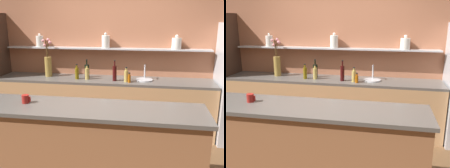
% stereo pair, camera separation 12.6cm
% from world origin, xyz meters
% --- Properties ---
extents(back_wall_unit, '(5.20, 0.28, 2.60)m').
position_xyz_m(back_wall_unit, '(-0.00, 1.60, 1.30)').
color(back_wall_unit, '#A86647').
rests_on(back_wall_unit, ground_plane).
extents(back_counter_unit, '(3.65, 0.62, 0.92)m').
position_xyz_m(back_counter_unit, '(-0.11, 1.24, 0.46)').
color(back_counter_unit, tan).
rests_on(back_counter_unit, ground_plane).
extents(island_counter, '(2.56, 0.61, 1.02)m').
position_xyz_m(island_counter, '(0.00, -0.42, 0.51)').
color(island_counter, '#99603D').
rests_on(island_counter, ground_plane).
extents(flower_vase, '(0.15, 0.15, 0.66)m').
position_xyz_m(flower_vase, '(-1.09, 1.29, 1.14)').
color(flower_vase, olive).
rests_on(flower_vase, back_counter_unit).
extents(sink_fixture, '(0.28, 0.28, 0.25)m').
position_xyz_m(sink_fixture, '(0.59, 1.25, 0.95)').
color(sink_fixture, '#B7B7BC').
rests_on(sink_fixture, back_counter_unit).
extents(bottle_oil_0, '(0.06, 0.06, 0.25)m').
position_xyz_m(bottle_oil_0, '(-0.53, 1.16, 1.02)').
color(bottle_oil_0, brown).
rests_on(bottle_oil_0, back_counter_unit).
extents(bottle_sauce_1, '(0.05, 0.05, 0.16)m').
position_xyz_m(bottle_sauce_1, '(0.36, 1.06, 0.99)').
color(bottle_sauce_1, '#9E4C0A').
rests_on(bottle_sauce_1, back_counter_unit).
extents(bottle_wine_2, '(0.07, 0.07, 0.34)m').
position_xyz_m(bottle_wine_2, '(0.11, 1.14, 1.05)').
color(bottle_wine_2, '#380C0C').
rests_on(bottle_wine_2, back_counter_unit).
extents(bottle_wine_3, '(0.08, 0.08, 0.31)m').
position_xyz_m(bottle_wine_3, '(-0.40, 1.32, 1.04)').
color(bottle_wine_3, black).
rests_on(bottle_wine_3, back_counter_unit).
extents(bottle_spirit_4, '(0.07, 0.07, 0.24)m').
position_xyz_m(bottle_spirit_4, '(0.30, 1.11, 1.02)').
color(bottle_spirit_4, tan).
rests_on(bottle_spirit_4, back_counter_unit).
extents(bottle_spirit_5, '(0.07, 0.07, 0.25)m').
position_xyz_m(bottle_spirit_5, '(-0.36, 1.17, 1.02)').
color(bottle_spirit_5, tan).
rests_on(bottle_spirit_5, back_counter_unit).
extents(coffee_mug, '(0.10, 0.08, 0.09)m').
position_xyz_m(coffee_mug, '(-0.64, -0.39, 1.07)').
color(coffee_mug, maroon).
rests_on(coffee_mug, island_counter).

